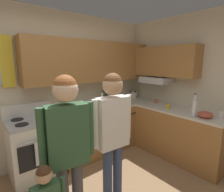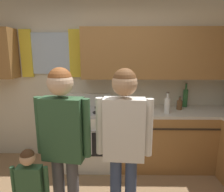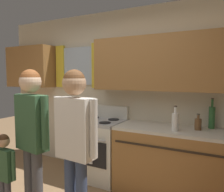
{
  "view_description": "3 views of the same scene",
  "coord_description": "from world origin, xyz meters",
  "px_view_note": "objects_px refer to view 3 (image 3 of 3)",
  "views": [
    {
      "loc": [
        -0.89,
        -1.13,
        1.75
      ],
      "look_at": [
        0.56,
        0.62,
        1.3
      ],
      "focal_mm": 28.14,
      "sensor_mm": 36.0,
      "label": 1
    },
    {
      "loc": [
        0.21,
        -1.38,
        1.76
      ],
      "look_at": [
        0.18,
        0.71,
        1.3
      ],
      "focal_mm": 31.86,
      "sensor_mm": 36.0,
      "label": 2
    },
    {
      "loc": [
        1.57,
        -1.36,
        1.57
      ],
      "look_at": [
        0.36,
        0.89,
        1.35
      ],
      "focal_mm": 36.14,
      "sensor_mm": 36.0,
      "label": 3
    }
  ],
  "objects_px": {
    "adult_holding_child": "(32,128)",
    "bottle_squat_brown": "(198,124)",
    "stove_oven": "(99,148)",
    "adult_in_plaid": "(75,135)",
    "bottle_milk_white": "(175,121)",
    "small_child": "(4,168)",
    "bottle_wine_green": "(212,117)"
  },
  "relations": [
    {
      "from": "adult_holding_child",
      "to": "bottle_squat_brown",
      "type": "bearing_deg",
      "value": 42.22
    },
    {
      "from": "stove_oven",
      "to": "adult_holding_child",
      "type": "distance_m",
      "value": 1.4
    },
    {
      "from": "stove_oven",
      "to": "adult_in_plaid",
      "type": "relative_size",
      "value": 0.67
    },
    {
      "from": "stove_oven",
      "to": "bottle_milk_white",
      "type": "relative_size",
      "value": 3.51
    },
    {
      "from": "stove_oven",
      "to": "bottle_squat_brown",
      "type": "relative_size",
      "value": 5.37
    },
    {
      "from": "bottle_milk_white",
      "to": "small_child",
      "type": "height_order",
      "value": "bottle_milk_white"
    },
    {
      "from": "bottle_milk_white",
      "to": "adult_holding_child",
      "type": "distance_m",
      "value": 1.66
    },
    {
      "from": "adult_holding_child",
      "to": "bottle_milk_white",
      "type": "bearing_deg",
      "value": 42.85
    },
    {
      "from": "small_child",
      "to": "bottle_wine_green",
      "type": "bearing_deg",
      "value": 41.02
    },
    {
      "from": "bottle_milk_white",
      "to": "adult_holding_child",
      "type": "relative_size",
      "value": 0.19
    },
    {
      "from": "stove_oven",
      "to": "bottle_squat_brown",
      "type": "xyz_separation_m",
      "value": [
        1.42,
        0.05,
        0.51
      ]
    },
    {
      "from": "bottle_squat_brown",
      "to": "stove_oven",
      "type": "bearing_deg",
      "value": -177.95
    },
    {
      "from": "small_child",
      "to": "stove_oven",
      "type": "bearing_deg",
      "value": 77.46
    },
    {
      "from": "adult_in_plaid",
      "to": "small_child",
      "type": "relative_size",
      "value": 1.69
    },
    {
      "from": "bottle_wine_green",
      "to": "small_child",
      "type": "xyz_separation_m",
      "value": [
        -1.88,
        -1.63,
        -0.45
      ]
    },
    {
      "from": "stove_oven",
      "to": "adult_in_plaid",
      "type": "height_order",
      "value": "adult_in_plaid"
    },
    {
      "from": "bottle_squat_brown",
      "to": "bottle_milk_white",
      "type": "bearing_deg",
      "value": -141.13
    },
    {
      "from": "bottle_wine_green",
      "to": "bottle_milk_white",
      "type": "bearing_deg",
      "value": -136.56
    },
    {
      "from": "bottle_wine_green",
      "to": "adult_holding_child",
      "type": "bearing_deg",
      "value": -137.01
    },
    {
      "from": "bottle_milk_white",
      "to": "small_child",
      "type": "bearing_deg",
      "value": -139.63
    },
    {
      "from": "bottle_squat_brown",
      "to": "adult_in_plaid",
      "type": "distance_m",
      "value": 1.6
    },
    {
      "from": "stove_oven",
      "to": "adult_in_plaid",
      "type": "bearing_deg",
      "value": -68.18
    },
    {
      "from": "adult_holding_child",
      "to": "small_child",
      "type": "distance_m",
      "value": 0.53
    },
    {
      "from": "bottle_wine_green",
      "to": "stove_oven",
      "type": "bearing_deg",
      "value": -171.96
    },
    {
      "from": "bottle_wine_green",
      "to": "small_child",
      "type": "relative_size",
      "value": 0.41
    },
    {
      "from": "stove_oven",
      "to": "adult_holding_child",
      "type": "height_order",
      "value": "adult_holding_child"
    },
    {
      "from": "bottle_squat_brown",
      "to": "bottle_milk_white",
      "type": "height_order",
      "value": "bottle_milk_white"
    },
    {
      "from": "adult_holding_child",
      "to": "stove_oven",
      "type": "bearing_deg",
      "value": 88.15
    },
    {
      "from": "bottle_squat_brown",
      "to": "adult_holding_child",
      "type": "bearing_deg",
      "value": -137.78
    },
    {
      "from": "bottle_milk_white",
      "to": "adult_in_plaid",
      "type": "xyz_separation_m",
      "value": [
        -0.68,
        -1.11,
        0.01
      ]
    },
    {
      "from": "bottle_milk_white",
      "to": "adult_holding_child",
      "type": "xyz_separation_m",
      "value": [
        -1.22,
        -1.13,
        0.01
      ]
    },
    {
      "from": "bottle_squat_brown",
      "to": "bottle_milk_white",
      "type": "xyz_separation_m",
      "value": [
        -0.24,
        -0.19,
        0.04
      ]
    }
  ]
}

